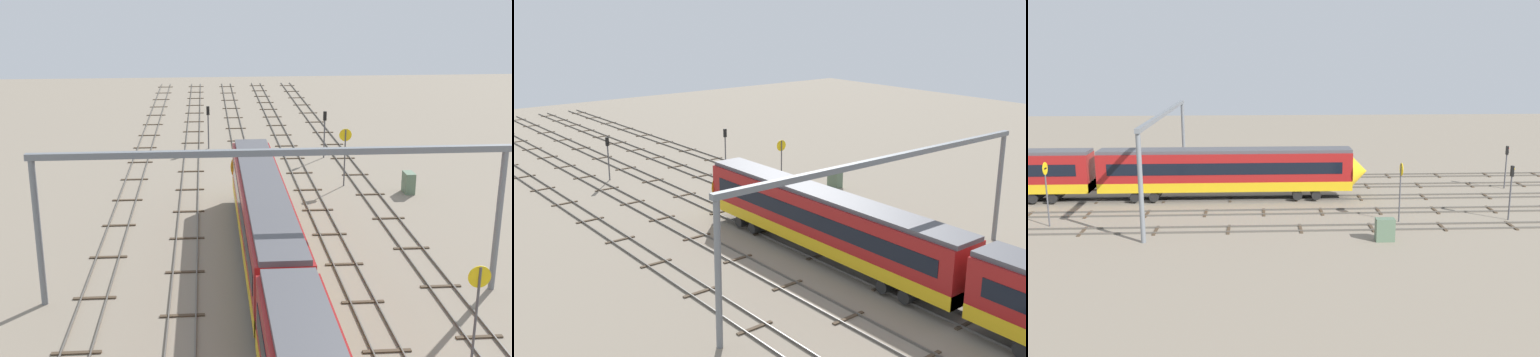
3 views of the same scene
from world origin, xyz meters
TOP-DOWN VIEW (x-y plane):
  - ground_plane at (0.00, 0.00)m, footprint 155.03×155.03m
  - track_near_foreground at (-0.00, -9.97)m, footprint 139.03×2.40m
  - track_second_near at (0.00, -4.99)m, footprint 139.03×2.40m
  - track_with_train at (-0.00, 0.00)m, footprint 139.03×2.40m
  - track_second_far at (0.00, 4.99)m, footprint 139.03×2.40m
  - track_far_background at (-0.00, 9.97)m, footprint 139.03×2.40m
  - overhead_gantry at (-9.12, -0.10)m, footprint 0.40×26.03m
  - speed_sign_near_foreground at (11.35, -8.26)m, footprint 0.14×1.07m
  - signal_light_trackside_approach at (20.80, -8.15)m, footprint 0.31×0.32m
  - signal_light_trackside_departure at (25.34, 3.29)m, footprint 0.31×0.32m
  - relay_cabinet at (9.03, -13.26)m, footprint 1.44×0.80m

SIDE VIEW (x-z plane):
  - ground_plane at x=0.00m, z-range 0.00..0.00m
  - track_second_near at x=0.00m, z-range -0.01..0.15m
  - track_second_far at x=0.00m, z-range -0.01..0.15m
  - track_near_foreground at x=0.00m, z-range -0.01..0.15m
  - track_far_background at x=0.00m, z-range -0.01..0.15m
  - track_with_train at x=0.00m, z-range -0.01..0.15m
  - relay_cabinet at x=9.03m, z-range 0.00..1.76m
  - signal_light_trackside_departure at x=25.34m, z-range 0.70..5.20m
  - signal_light_trackside_approach at x=20.80m, z-range 0.72..5.40m
  - speed_sign_near_foreground at x=11.35m, z-range 0.87..5.90m
  - overhead_gantry at x=-9.12m, z-range 2.54..11.14m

